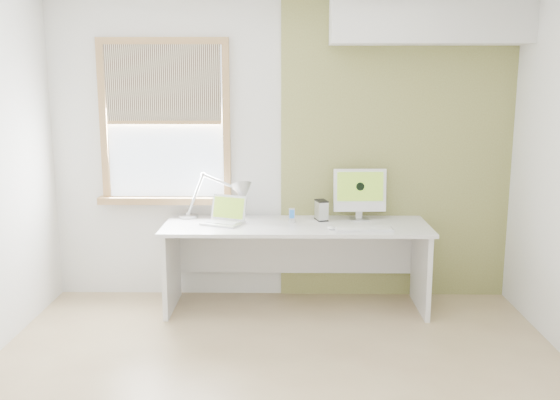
{
  "coord_description": "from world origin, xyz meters",
  "views": [
    {
      "loc": [
        0.06,
        -3.59,
        1.9
      ],
      "look_at": [
        0.0,
        1.05,
        1.0
      ],
      "focal_mm": 39.44,
      "sensor_mm": 36.0,
      "label": 1
    }
  ],
  "objects_px": {
    "desk_lamp": "(232,195)",
    "imac": "(360,191)",
    "laptop": "(225,217)",
    "external_drive": "(321,210)",
    "desk": "(296,245)"
  },
  "relations": [
    {
      "from": "desk_lamp",
      "to": "imac",
      "type": "height_order",
      "value": "imac"
    },
    {
      "from": "desk_lamp",
      "to": "laptop",
      "type": "bearing_deg",
      "value": -108.41
    },
    {
      "from": "imac",
      "to": "laptop",
      "type": "bearing_deg",
      "value": -172.32
    },
    {
      "from": "external_drive",
      "to": "imac",
      "type": "height_order",
      "value": "imac"
    },
    {
      "from": "desk",
      "to": "external_drive",
      "type": "xyz_separation_m",
      "value": [
        0.22,
        0.1,
        0.28
      ]
    },
    {
      "from": "external_drive",
      "to": "imac",
      "type": "xyz_separation_m",
      "value": [
        0.33,
        0.03,
        0.16
      ]
    },
    {
      "from": "desk",
      "to": "imac",
      "type": "xyz_separation_m",
      "value": [
        0.54,
        0.13,
        0.44
      ]
    },
    {
      "from": "external_drive",
      "to": "laptop",
      "type": "bearing_deg",
      "value": -171.64
    },
    {
      "from": "external_drive",
      "to": "imac",
      "type": "relative_size",
      "value": 0.39
    },
    {
      "from": "desk",
      "to": "laptop",
      "type": "relative_size",
      "value": 5.56
    },
    {
      "from": "external_drive",
      "to": "imac",
      "type": "bearing_deg",
      "value": 5.99
    },
    {
      "from": "laptop",
      "to": "external_drive",
      "type": "relative_size",
      "value": 2.26
    },
    {
      "from": "laptop",
      "to": "external_drive",
      "type": "xyz_separation_m",
      "value": [
        0.81,
        0.12,
        0.03
      ]
    },
    {
      "from": "laptop",
      "to": "external_drive",
      "type": "height_order",
      "value": "laptop"
    },
    {
      "from": "laptop",
      "to": "external_drive",
      "type": "bearing_deg",
      "value": 8.36
    }
  ]
}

